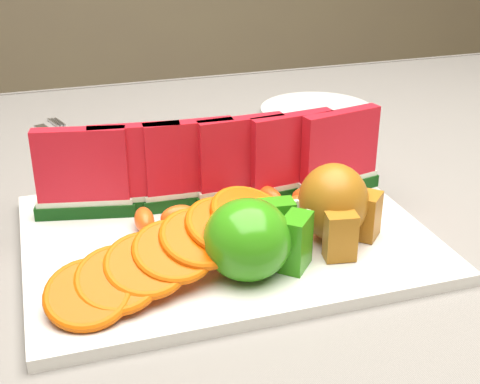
# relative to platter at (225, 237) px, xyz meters

# --- Properties ---
(table) EXTENTS (1.40, 0.90, 0.75)m
(table) POSITION_rel_platter_xyz_m (0.04, 0.10, -0.11)
(table) COLOR #553422
(table) RESTS_ON ground
(tablecloth) EXTENTS (1.53, 1.03, 0.20)m
(tablecloth) POSITION_rel_platter_xyz_m (0.04, 0.10, -0.05)
(tablecloth) COLOR gray
(tablecloth) RESTS_ON table
(platter) EXTENTS (0.40, 0.30, 0.01)m
(platter) POSITION_rel_platter_xyz_m (0.00, 0.00, 0.00)
(platter) COLOR silver
(platter) RESTS_ON tablecloth
(apple_cluster) EXTENTS (0.12, 0.11, 0.07)m
(apple_cluster) POSITION_rel_platter_xyz_m (0.00, -0.08, 0.04)
(apple_cluster) COLOR #328A0C
(apple_cluster) RESTS_ON platter
(pear_cluster) EXTENTS (0.09, 0.09, 0.08)m
(pear_cluster) POSITION_rel_platter_xyz_m (0.10, -0.05, 0.04)
(pear_cluster) COLOR #AF7210
(pear_cluster) RESTS_ON platter
(side_plate) EXTENTS (0.18, 0.18, 0.01)m
(side_plate) POSITION_rel_platter_xyz_m (0.26, 0.35, -0.00)
(side_plate) COLOR silver
(side_plate) RESTS_ON tablecloth
(fork) EXTENTS (0.07, 0.19, 0.00)m
(fork) POSITION_rel_platter_xyz_m (-0.14, 0.35, -0.00)
(fork) COLOR silver
(fork) RESTS_ON tablecloth
(watermelon_row) EXTENTS (0.39, 0.07, 0.10)m
(watermelon_row) POSITION_rel_platter_xyz_m (0.01, 0.06, 0.05)
(watermelon_row) COLOR #0F350D
(watermelon_row) RESTS_ON platter
(orange_fan_front) EXTENTS (0.25, 0.14, 0.06)m
(orange_fan_front) POSITION_rel_platter_xyz_m (-0.07, -0.07, 0.04)
(orange_fan_front) COLOR #EF6B00
(orange_fan_front) RESTS_ON platter
(orange_fan_back) EXTENTS (0.29, 0.11, 0.05)m
(orange_fan_back) POSITION_rel_platter_xyz_m (-0.01, 0.12, 0.03)
(orange_fan_back) COLOR #EF6B00
(orange_fan_back) RESTS_ON platter
(tangerine_segments) EXTENTS (0.22, 0.08, 0.02)m
(tangerine_segments) POSITION_rel_platter_xyz_m (0.03, 0.02, 0.02)
(tangerine_segments) COLOR orange
(tangerine_segments) RESTS_ON platter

